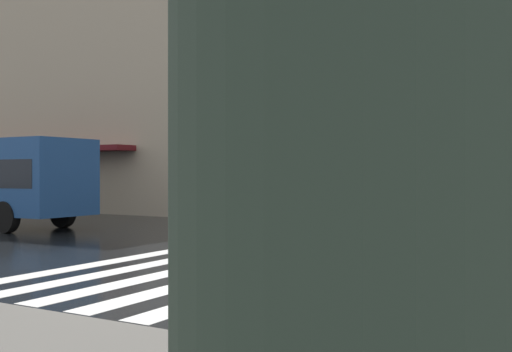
# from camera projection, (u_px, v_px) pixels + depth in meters

# --- Properties ---
(ground_plane) EXTENTS (220.00, 220.00, 0.00)m
(ground_plane) POSITION_uv_depth(u_px,v_px,m) (214.00, 287.00, 10.07)
(ground_plane) COLOR black
(zebra_crossing) EXTENTS (13.00, 4.50, 0.01)m
(zebra_crossing) POSITION_uv_depth(u_px,v_px,m) (256.00, 254.00, 14.31)
(zebra_crossing) COLOR silver
(zebra_crossing) RESTS_ON ground_plane
(haussmann_block_mid) EXTENTS (17.70, 20.40, 22.47)m
(haussmann_block_mid) POSITION_uv_depth(u_px,v_px,m) (137.00, 26.00, 37.89)
(haussmann_block_mid) COLOR tan
(haussmann_block_mid) RESTS_ON ground_plane
(billboard_column) EXTENTS (1.26, 1.26, 3.15)m
(billboard_column) POSITION_uv_depth(u_px,v_px,m) (356.00, 208.00, 1.98)
(billboard_column) COLOR #28382D
(billboard_column) RESTS_ON sidewalk_pavement
(pedestrian_in_red_jacket) EXTENTS (0.64, 0.48, 1.68)m
(pedestrian_in_red_jacket) POSITION_uv_depth(u_px,v_px,m) (472.00, 282.00, 4.23)
(pedestrian_in_red_jacket) COLOR maroon
(pedestrian_in_red_jacket) RESTS_ON sidewalk_pavement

